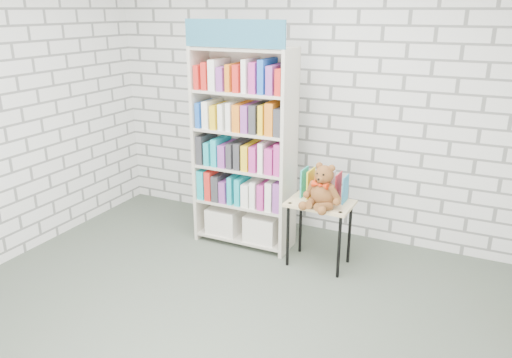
% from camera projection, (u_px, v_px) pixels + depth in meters
% --- Properties ---
extents(ground, '(4.50, 4.50, 0.00)m').
position_uv_depth(ground, '(213.00, 322.00, 3.81)').
color(ground, '#465043').
rests_on(ground, ground).
extents(room_shell, '(4.52, 4.02, 2.81)m').
position_uv_depth(room_shell, '(205.00, 88.00, 3.23)').
color(room_shell, silver).
rests_on(room_shell, ground).
extents(bookshelf, '(0.97, 0.38, 2.18)m').
position_uv_depth(bookshelf, '(244.00, 148.00, 4.81)').
color(bookshelf, beige).
rests_on(bookshelf, ground).
extents(display_table, '(0.59, 0.41, 0.62)m').
position_uv_depth(display_table, '(320.00, 211.00, 4.51)').
color(display_table, '#DFC486').
rests_on(display_table, ground).
extents(table_books, '(0.41, 0.19, 0.24)m').
position_uv_depth(table_books, '(324.00, 186.00, 4.52)').
color(table_books, teal).
rests_on(table_books, display_table).
extents(teddy_bear, '(0.36, 0.34, 0.39)m').
position_uv_depth(teddy_bear, '(322.00, 190.00, 4.33)').
color(teddy_bear, brown).
rests_on(teddy_bear, display_table).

